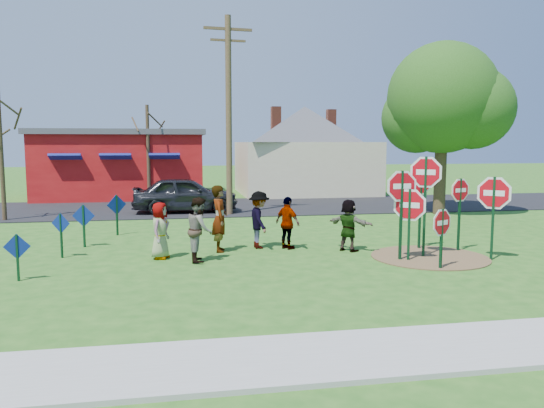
{
  "coord_description": "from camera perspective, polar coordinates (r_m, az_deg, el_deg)",
  "views": [
    {
      "loc": [
        -2.31,
        -14.4,
        3.16
      ],
      "look_at": [
        0.33,
        0.51,
        1.4
      ],
      "focal_mm": 35.0,
      "sensor_mm": 36.0,
      "label": 1
    }
  ],
  "objects": [
    {
      "name": "road",
      "position": [
        26.19,
        -4.93,
        -0.3
      ],
      "size": [
        120.0,
        7.5,
        0.04
      ],
      "primitive_type": "cube",
      "color": "black",
      "rests_on": "ground"
    },
    {
      "name": "person_c",
      "position": [
        14.26,
        -7.8,
        -2.72
      ],
      "size": [
        0.66,
        0.84,
        1.72
      ],
      "primitive_type": "imported",
      "rotation": [
        0.0,
        0.0,
        1.58
      ],
      "color": "brown",
      "rests_on": "ground"
    },
    {
      "name": "bare_tree_east",
      "position": [
        28.85,
        -13.21,
        6.76
      ],
      "size": [
        1.8,
        1.8,
        5.14
      ],
      "color": "#382819",
      "rests_on": "ground"
    },
    {
      "name": "sidewalk",
      "position": [
        8.18,
        7.44,
        -15.85
      ],
      "size": [
        22.0,
        1.8,
        0.08
      ],
      "primitive_type": "cube",
      "color": "#9E9E99",
      "rests_on": "ground"
    },
    {
      "name": "stop_sign_b",
      "position": [
        16.26,
        15.7,
        1.54
      ],
      "size": [
        1.0,
        0.16,
        2.5
      ],
      "rotation": [
        0.0,
        0.0,
        0.15
      ],
      "color": "#0F381E",
      "rests_on": "ground"
    },
    {
      "name": "blue_diamond_b",
      "position": [
        15.66,
        -21.75,
        -2.61
      ],
      "size": [
        0.52,
        0.24,
        1.25
      ],
      "rotation": [
        0.0,
        0.0,
        -0.41
      ],
      "color": "#0F381E",
      "rests_on": "ground"
    },
    {
      "name": "blue_diamond_c",
      "position": [
        17.04,
        -19.6,
        -1.72
      ],
      "size": [
        0.68,
        0.15,
        1.31
      ],
      "rotation": [
        0.0,
        0.0,
        -0.19
      ],
      "color": "#0F381E",
      "rests_on": "ground"
    },
    {
      "name": "person_e",
      "position": [
        15.75,
        1.69,
        -2.06
      ],
      "size": [
        0.83,
        0.98,
        1.57
      ],
      "primitive_type": "imported",
      "rotation": [
        0.0,
        0.0,
        2.17
      ],
      "color": "#4E3062",
      "rests_on": "ground"
    },
    {
      "name": "person_f",
      "position": [
        15.63,
        8.24,
        -2.27
      ],
      "size": [
        1.28,
        1.36,
        1.53
      ],
      "primitive_type": "imported",
      "rotation": [
        0.0,
        0.0,
        2.3
      ],
      "color": "#215728",
      "rests_on": "ground"
    },
    {
      "name": "dirt_patch",
      "position": [
        15.36,
        16.59,
        -5.48
      ],
      "size": [
        3.2,
        3.2,
        0.03
      ],
      "primitive_type": "cylinder",
      "color": "brown",
      "rests_on": "ground"
    },
    {
      "name": "stop_sign_e",
      "position": [
        13.86,
        17.79,
        -2.32
      ],
      "size": [
        0.85,
        0.43,
        1.65
      ],
      "rotation": [
        0.0,
        0.0,
        0.46
      ],
      "color": "#0F381E",
      "rests_on": "ground"
    },
    {
      "name": "cream_house",
      "position": [
        33.33,
        3.51,
        6.19
      ],
      "size": [
        9.4,
        9.4,
        6.5
      ],
      "color": "beige",
      "rests_on": "ground"
    },
    {
      "name": "stop_sign_d",
      "position": [
        16.26,
        19.57,
        0.79
      ],
      "size": [
        0.89,
        0.3,
        2.26
      ],
      "rotation": [
        0.0,
        0.0,
        0.31
      ],
      "color": "#0F381E",
      "rests_on": "ground"
    },
    {
      "name": "stop_sign_c",
      "position": [
        15.1,
        16.19,
        2.18
      ],
      "size": [
        0.97,
        0.7,
        2.95
      ],
      "rotation": [
        0.0,
        0.0,
        -0.62
      ],
      "color": "#0F381E",
      "rests_on": "ground"
    },
    {
      "name": "person_a",
      "position": [
        14.78,
        -11.96,
        -2.81
      ],
      "size": [
        0.72,
        0.88,
        1.55
      ],
      "primitive_type": "imported",
      "rotation": [
        0.0,
        0.0,
        1.23
      ],
      "color": "#484A90",
      "rests_on": "ground"
    },
    {
      "name": "blue_diamond_a",
      "position": [
        13.47,
        -25.72,
        -4.68
      ],
      "size": [
        0.6,
        0.06,
        1.1
      ],
      "rotation": [
        0.0,
        0.0,
        0.02
      ],
      "color": "#0F381E",
      "rests_on": "ground"
    },
    {
      "name": "stop_sign_f",
      "position": [
        15.37,
        22.76,
        0.56
      ],
      "size": [
        0.93,
        0.79,
        2.42
      ],
      "rotation": [
        0.0,
        0.0,
        -0.71
      ],
      "color": "#0F381E",
      "rests_on": "ground"
    },
    {
      "name": "stop_sign_g",
      "position": [
        14.53,
        13.76,
        0.98
      ],
      "size": [
        1.14,
        0.08,
        2.58
      ],
      "rotation": [
        0.0,
        0.0,
        0.02
      ],
      "color": "#0F381E",
      "rests_on": "ground"
    },
    {
      "name": "utility_pole",
      "position": [
        23.26,
        -4.68,
        9.86
      ],
      "size": [
        2.09,
        0.31,
        8.53
      ],
      "rotation": [
        0.0,
        0.0,
        0.09
      ],
      "color": "#4C3823",
      "rests_on": "ground"
    },
    {
      "name": "red_building",
      "position": [
        32.57,
        -15.72,
        4.26
      ],
      "size": [
        9.4,
        7.69,
        3.9
      ],
      "color": "maroon",
      "rests_on": "ground"
    },
    {
      "name": "blue_diamond_d",
      "position": [
        18.88,
        -16.36,
        -0.62
      ],
      "size": [
        0.61,
        0.38,
        1.4
      ],
      "rotation": [
        0.0,
        0.0,
        0.54
      ],
      "color": "#0F381E",
      "rests_on": "ground"
    },
    {
      "name": "person_b",
      "position": [
        15.45,
        -5.66,
        -1.57
      ],
      "size": [
        0.51,
        0.74,
        1.94
      ],
      "primitive_type": "imported",
      "rotation": [
        0.0,
        0.0,
        1.51
      ],
      "color": "#247562",
      "rests_on": "ground"
    },
    {
      "name": "suv",
      "position": [
        24.24,
        -9.29,
        1.03
      ],
      "size": [
        4.7,
        1.9,
        1.6
      ],
      "primitive_type": "imported",
      "rotation": [
        0.0,
        0.0,
        1.57
      ],
      "color": "#2C2C30",
      "rests_on": "road"
    },
    {
      "name": "person_d",
      "position": [
        15.89,
        -1.4,
        -1.71
      ],
      "size": [
        0.73,
        1.16,
        1.72
      ],
      "primitive_type": "imported",
      "rotation": [
        0.0,
        0.0,
        1.66
      ],
      "color": "#35353A",
      "rests_on": "ground"
    },
    {
      "name": "bare_tree_west",
      "position": [
        23.94,
        -27.23,
        6.84
      ],
      "size": [
        1.8,
        1.8,
        5.5
      ],
      "color": "#382819",
      "rests_on": "ground"
    },
    {
      "name": "leafy_tree",
      "position": [
        24.7,
        18.14,
        10.18
      ],
      "size": [
        5.29,
        4.82,
        7.51
      ],
      "color": "#382819",
      "rests_on": "ground"
    },
    {
      "name": "stop_sign_a",
      "position": [
        14.57,
        14.58,
        -0.61
      ],
      "size": [
        1.01,
        0.63,
        2.1
      ],
      "rotation": [
        0.0,
        0.0,
        -0.55
      ],
      "color": "#0F381E",
      "rests_on": "ground"
    },
    {
      "name": "ground",
      "position": [
        14.92,
        -0.93,
        -5.61
      ],
      "size": [
        120.0,
        120.0,
        0.0
      ],
      "primitive_type": "plane",
      "color": "#235819",
      "rests_on": "ground"
    }
  ]
}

